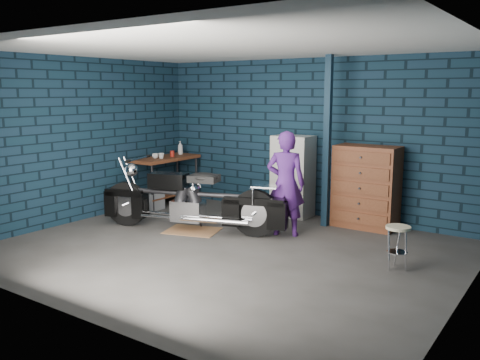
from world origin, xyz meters
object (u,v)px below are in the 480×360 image
object	(u,v)px
workbench	(166,180)
tool_chest	(366,187)
motorcycle	(192,196)
locker	(293,176)
shop_stool	(397,248)
person	(286,184)
storage_bin	(148,200)

from	to	relation	value
workbench	tool_chest	world-z (taller)	tool_chest
workbench	motorcycle	size ratio (longest dim) A/B	0.55
workbench	tool_chest	size ratio (longest dim) A/B	1.07
locker	tool_chest	world-z (taller)	locker
shop_stool	person	bearing A→B (deg)	163.48
motorcycle	shop_stool	size ratio (longest dim) A/B	4.69
workbench	locker	distance (m)	2.54
workbench	locker	size ratio (longest dim) A/B	1.00
workbench	locker	bearing A→B (deg)	11.81
person	tool_chest	distance (m)	1.39
motorcycle	shop_stool	distance (m)	3.18
person	shop_stool	size ratio (longest dim) A/B	2.91
motorcycle	storage_bin	world-z (taller)	motorcycle
storage_bin	tool_chest	xyz separation A→B (m)	(3.77, 1.02, 0.50)
workbench	storage_bin	xyz separation A→B (m)	(0.02, -0.50, -0.30)
person	locker	distance (m)	1.21
motorcycle	shop_stool	bearing A→B (deg)	-15.58
motorcycle	tool_chest	distance (m)	2.74
workbench	storage_bin	bearing A→B (deg)	-87.71
storage_bin	tool_chest	distance (m)	3.94
motorcycle	workbench	bearing A→B (deg)	126.84
motorcycle	locker	distance (m)	1.92
person	shop_stool	world-z (taller)	person
tool_chest	locker	bearing A→B (deg)	180.00
tool_chest	shop_stool	size ratio (longest dim) A/B	2.41
workbench	shop_stool	xyz separation A→B (m)	(4.83, -1.14, -0.18)
storage_bin	shop_stool	size ratio (longest dim) A/B	0.92
storage_bin	tool_chest	size ratio (longest dim) A/B	0.38
locker	tool_chest	xyz separation A→B (m)	(1.32, 0.00, -0.05)
shop_stool	workbench	bearing A→B (deg)	166.70
locker	shop_stool	world-z (taller)	locker
shop_stool	tool_chest	bearing A→B (deg)	122.06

